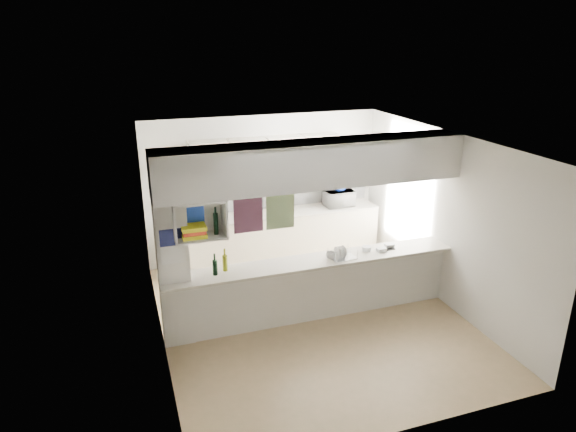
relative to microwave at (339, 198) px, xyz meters
name	(u,v)px	position (x,y,z in m)	size (l,w,h in m)	color
floor	(312,318)	(-1.34, -2.09, -1.06)	(4.80, 4.80, 0.00)	#9C845A
ceiling	(315,141)	(-1.34, -2.09, 1.54)	(4.80, 4.80, 0.00)	white
wall_back	(264,188)	(-1.34, 0.31, 0.24)	(4.20, 4.20, 0.00)	silver
wall_left	(156,255)	(-3.44, -2.09, 0.24)	(4.80, 4.80, 0.00)	silver
wall_right	(444,218)	(0.76, -2.09, 0.24)	(4.80, 4.80, 0.00)	silver
servery_partition	(301,212)	(-1.51, -2.09, 0.59)	(4.20, 0.50, 2.60)	silver
cubby_shelf	(198,221)	(-2.90, -2.15, 0.65)	(0.65, 0.35, 0.50)	white
kitchen_run	(277,217)	(-1.18, 0.05, -0.24)	(3.60, 0.63, 2.24)	beige
microwave	(339,198)	(0.00, 0.00, 0.00)	(0.52, 0.35, 0.29)	white
bowl	(339,189)	(0.00, 0.00, 0.17)	(0.23, 0.23, 0.06)	#0E2E9B
dish_rack	(342,253)	(-0.91, -2.15, -0.07)	(0.38, 0.31, 0.19)	silver
cup	(330,255)	(-1.09, -2.14, -0.08)	(0.13, 0.13, 0.10)	white
wine_bottles	(220,265)	(-2.63, -2.06, -0.03)	(0.22, 0.15, 0.31)	black
plastic_tubs	(378,248)	(-0.30, -2.06, -0.12)	(0.50, 0.21, 0.07)	silver
utensil_jar	(247,211)	(-1.72, 0.06, -0.08)	(0.09, 0.09, 0.13)	black
knife_block	(276,206)	(-1.19, 0.09, -0.05)	(0.09, 0.08, 0.19)	brown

